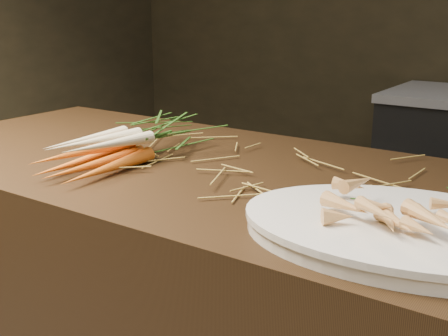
% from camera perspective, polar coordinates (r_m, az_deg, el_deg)
% --- Properties ---
extents(straw_bedding, '(1.40, 0.60, 0.02)m').
position_cam_1_polar(straw_bedding, '(1.02, 16.67, -2.75)').
color(straw_bedding, '#AA8F38').
rests_on(straw_bedding, main_counter).
extents(root_veg_bunch, '(0.17, 0.47, 0.09)m').
position_cam_1_polar(root_veg_bunch, '(1.26, -8.28, 2.87)').
color(root_veg_bunch, orange).
rests_on(root_veg_bunch, main_counter).
extents(serving_platter, '(0.53, 0.41, 0.03)m').
position_cam_1_polar(serving_platter, '(0.86, 18.11, -6.33)').
color(serving_platter, white).
rests_on(serving_platter, main_counter).
extents(roasted_veg_heap, '(0.26, 0.21, 0.05)m').
position_cam_1_polar(roasted_veg_heap, '(0.84, 18.34, -3.86)').
color(roasted_veg_heap, '#C08443').
rests_on(roasted_veg_heap, serving_platter).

